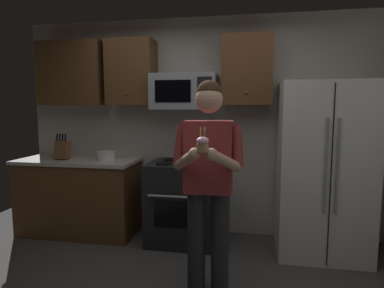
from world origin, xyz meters
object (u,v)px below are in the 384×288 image
(oven_range, at_px, (183,202))
(knife_block, at_px, (63,150))
(bowl_large_white, at_px, (106,156))
(person, at_px, (208,176))
(microwave, at_px, (185,92))
(cupcake, at_px, (203,144))
(refrigerator, at_px, (323,169))

(oven_range, relative_size, knife_block, 2.91)
(bowl_large_white, distance_m, person, 1.68)
(microwave, relative_size, cupcake, 4.26)
(oven_range, distance_m, knife_block, 1.58)
(bowl_large_white, bearing_deg, oven_range, 0.00)
(knife_block, bearing_deg, oven_range, 1.15)
(bowl_large_white, bearing_deg, knife_block, -176.89)
(bowl_large_white, xyz_separation_m, cupcake, (1.35, -1.32, 0.32))
(microwave, height_order, knife_block, microwave)
(refrigerator, distance_m, bowl_large_white, 2.43)
(refrigerator, relative_size, cupcake, 10.35)
(refrigerator, height_order, bowl_large_white, refrigerator)
(bowl_large_white, bearing_deg, person, -36.33)
(refrigerator, xyz_separation_m, bowl_large_white, (-2.43, 0.04, 0.07))
(knife_block, xyz_separation_m, bowl_large_white, (0.54, 0.03, -0.06))
(knife_block, relative_size, bowl_large_white, 1.42)
(oven_range, bearing_deg, person, -66.95)
(person, bearing_deg, refrigerator, 41.61)
(bowl_large_white, distance_m, cupcake, 1.92)
(microwave, bearing_deg, oven_range, -90.02)
(microwave, distance_m, cupcake, 1.56)
(bowl_large_white, relative_size, person, 0.13)
(refrigerator, bearing_deg, microwave, 173.97)
(microwave, xyz_separation_m, refrigerator, (1.50, -0.16, -0.82))
(oven_range, height_order, knife_block, knife_block)
(refrigerator, relative_size, bowl_large_white, 8.00)
(refrigerator, bearing_deg, cupcake, -129.95)
(microwave, bearing_deg, knife_block, -174.22)
(person, distance_m, cupcake, 0.44)
(knife_block, height_order, person, person)
(cupcake, bearing_deg, oven_range, 107.73)
(microwave, height_order, bowl_large_white, microwave)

